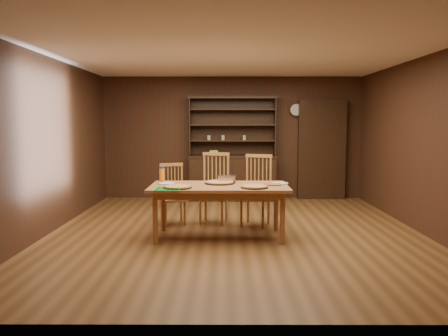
{
  "coord_description": "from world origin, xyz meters",
  "views": [
    {
      "loc": [
        -0.15,
        -6.39,
        1.64
      ],
      "look_at": [
        -0.17,
        0.4,
        0.92
      ],
      "focal_mm": 35.0,
      "sensor_mm": 36.0,
      "label": 1
    }
  ],
  "objects_px": {
    "chair_left": "(173,192)",
    "chair_center": "(215,186)",
    "china_hutch": "(232,172)",
    "dining_table": "(219,191)",
    "chair_right": "(257,188)",
    "juice_bottle": "(162,175)"
  },
  "relations": [
    {
      "from": "china_hutch",
      "to": "chair_center",
      "type": "distance_m",
      "value": 2.12
    },
    {
      "from": "china_hutch",
      "to": "juice_bottle",
      "type": "height_order",
      "value": "china_hutch"
    },
    {
      "from": "china_hutch",
      "to": "chair_right",
      "type": "relative_size",
      "value": 1.94
    },
    {
      "from": "dining_table",
      "to": "chair_left",
      "type": "height_order",
      "value": "chair_left"
    },
    {
      "from": "chair_right",
      "to": "juice_bottle",
      "type": "xyz_separation_m",
      "value": [
        -1.45,
        -0.48,
        0.26
      ]
    },
    {
      "from": "chair_left",
      "to": "china_hutch",
      "type": "bearing_deg",
      "value": 48.3
    },
    {
      "from": "china_hutch",
      "to": "chair_center",
      "type": "xyz_separation_m",
      "value": [
        -0.32,
        -2.09,
        0.01
      ]
    },
    {
      "from": "china_hutch",
      "to": "dining_table",
      "type": "xyz_separation_m",
      "value": [
        -0.24,
        -3.04,
        0.08
      ]
    },
    {
      "from": "chair_left",
      "to": "chair_center",
      "type": "distance_m",
      "value": 0.69
    },
    {
      "from": "chair_center",
      "to": "chair_right",
      "type": "height_order",
      "value": "chair_center"
    },
    {
      "from": "chair_left",
      "to": "chair_center",
      "type": "height_order",
      "value": "chair_center"
    },
    {
      "from": "chair_right",
      "to": "chair_left",
      "type": "bearing_deg",
      "value": -161.95
    },
    {
      "from": "dining_table",
      "to": "chair_right",
      "type": "height_order",
      "value": "chair_right"
    },
    {
      "from": "juice_bottle",
      "to": "chair_left",
      "type": "bearing_deg",
      "value": 80.58
    },
    {
      "from": "china_hutch",
      "to": "chair_right",
      "type": "xyz_separation_m",
      "value": [
        0.35,
        -2.25,
        0.0
      ]
    },
    {
      "from": "chair_center",
      "to": "chair_left",
      "type": "bearing_deg",
      "value": -160.44
    },
    {
      "from": "china_hutch",
      "to": "dining_table",
      "type": "relative_size",
      "value": 1.12
    },
    {
      "from": "dining_table",
      "to": "juice_bottle",
      "type": "distance_m",
      "value": 0.93
    },
    {
      "from": "chair_left",
      "to": "chair_center",
      "type": "relative_size",
      "value": 0.85
    },
    {
      "from": "china_hutch",
      "to": "chair_left",
      "type": "height_order",
      "value": "china_hutch"
    },
    {
      "from": "china_hutch",
      "to": "chair_left",
      "type": "bearing_deg",
      "value": -114.67
    },
    {
      "from": "juice_bottle",
      "to": "dining_table",
      "type": "bearing_deg",
      "value": -19.76
    }
  ]
}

